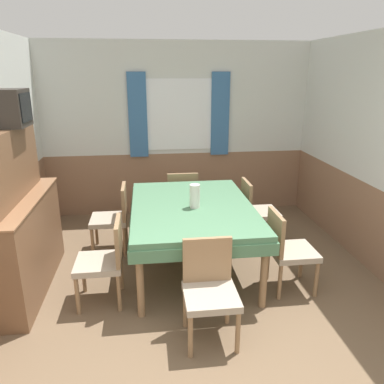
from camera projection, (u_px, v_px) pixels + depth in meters
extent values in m
cube|color=silver|center=(176.00, 99.00, 5.58)|extent=(4.41, 0.05, 1.65)
cube|color=#89664C|center=(178.00, 182.00, 5.98)|extent=(4.41, 0.05, 0.95)
cube|color=white|center=(179.00, 115.00, 5.62)|extent=(1.08, 0.01, 1.05)
cube|color=#386699|center=(138.00, 116.00, 5.53)|extent=(0.27, 0.03, 1.24)
cube|color=#386699|center=(220.00, 114.00, 5.68)|extent=(0.27, 0.03, 1.24)
cube|color=#89664C|center=(2.00, 239.00, 3.96)|extent=(0.05, 4.12, 0.95)
cube|color=silver|center=(379.00, 110.00, 4.04)|extent=(0.05, 4.12, 1.65)
cube|color=#89664C|center=(362.00, 221.00, 4.44)|extent=(0.05, 4.12, 0.95)
cube|color=#4C7A56|center=(192.00, 207.00, 4.13)|extent=(1.32, 1.85, 0.06)
cube|color=#4C7A56|center=(192.00, 215.00, 4.16)|extent=(1.35, 1.88, 0.12)
cylinder|color=#93704C|center=(140.00, 282.00, 3.38)|extent=(0.07, 0.07, 0.71)
cylinder|color=#93704C|center=(264.00, 274.00, 3.52)|extent=(0.07, 0.07, 0.71)
cylinder|color=#93704C|center=(141.00, 214.00, 4.98)|extent=(0.07, 0.07, 0.71)
cylinder|color=#93704C|center=(226.00, 211.00, 5.11)|extent=(0.07, 0.07, 0.71)
cylinder|color=#93704C|center=(301.00, 261.00, 4.09)|extent=(0.04, 0.04, 0.38)
cylinder|color=#93704C|center=(316.00, 279.00, 3.73)|extent=(0.04, 0.04, 0.38)
cylinder|color=#93704C|center=(268.00, 263.00, 4.04)|extent=(0.04, 0.04, 0.38)
cylinder|color=#93704C|center=(280.00, 282.00, 3.68)|extent=(0.04, 0.04, 0.38)
cube|color=tan|center=(293.00, 252.00, 3.82)|extent=(0.44, 0.44, 0.06)
cube|color=#93704C|center=(276.00, 232.00, 3.72)|extent=(0.04, 0.42, 0.40)
cylinder|color=#93704C|center=(269.00, 222.00, 5.14)|extent=(0.04, 0.04, 0.38)
cylinder|color=#93704C|center=(278.00, 234.00, 4.78)|extent=(0.04, 0.04, 0.38)
cylinder|color=#93704C|center=(242.00, 224.00, 5.09)|extent=(0.04, 0.04, 0.38)
cylinder|color=#93704C|center=(249.00, 235.00, 4.73)|extent=(0.04, 0.04, 0.38)
cube|color=tan|center=(261.00, 213.00, 4.87)|extent=(0.44, 0.44, 0.06)
cube|color=#93704C|center=(246.00, 196.00, 4.77)|extent=(0.04, 0.42, 0.40)
cylinder|color=#93704C|center=(168.00, 209.00, 5.62)|extent=(0.04, 0.04, 0.38)
cylinder|color=#93704C|center=(193.00, 208.00, 5.67)|extent=(0.04, 0.04, 0.38)
cylinder|color=#93704C|center=(169.00, 219.00, 5.26)|extent=(0.04, 0.04, 0.38)
cylinder|color=#93704C|center=(196.00, 217.00, 5.31)|extent=(0.04, 0.04, 0.38)
cube|color=tan|center=(181.00, 199.00, 5.39)|extent=(0.44, 0.44, 0.06)
cube|color=#93704C|center=(183.00, 188.00, 5.13)|extent=(0.42, 0.04, 0.40)
cylinder|color=#93704C|center=(77.00, 296.00, 3.45)|extent=(0.04, 0.04, 0.38)
cylinder|color=#93704C|center=(84.00, 275.00, 3.81)|extent=(0.04, 0.04, 0.38)
cylinder|color=#93704C|center=(119.00, 293.00, 3.50)|extent=(0.04, 0.04, 0.38)
cylinder|color=#93704C|center=(121.00, 272.00, 3.86)|extent=(0.04, 0.04, 0.38)
cube|color=tan|center=(99.00, 263.00, 3.59)|extent=(0.44, 0.44, 0.06)
cube|color=#93704C|center=(119.00, 240.00, 3.54)|extent=(0.04, 0.42, 0.40)
cylinder|color=#93704C|center=(93.00, 243.00, 4.51)|extent=(0.04, 0.04, 0.38)
cylinder|color=#93704C|center=(96.00, 231.00, 4.86)|extent=(0.04, 0.04, 0.38)
cylinder|color=#93704C|center=(125.00, 242.00, 4.55)|extent=(0.04, 0.04, 0.38)
cylinder|color=#93704C|center=(126.00, 229.00, 4.91)|extent=(0.04, 0.04, 0.38)
cube|color=tan|center=(109.00, 220.00, 4.64)|extent=(0.44, 0.44, 0.06)
cube|color=#93704C|center=(124.00, 201.00, 4.59)|extent=(0.04, 0.42, 0.40)
cylinder|color=#93704C|center=(238.00, 333.00, 2.97)|extent=(0.04, 0.04, 0.38)
cylinder|color=#93704C|center=(190.00, 337.00, 2.93)|extent=(0.04, 0.04, 0.38)
cylinder|color=#93704C|center=(228.00, 304.00, 3.33)|extent=(0.04, 0.04, 0.38)
cylinder|color=#93704C|center=(185.00, 308.00, 3.29)|extent=(0.04, 0.04, 0.38)
cube|color=tan|center=(211.00, 296.00, 3.06)|extent=(0.44, 0.44, 0.06)
cube|color=#93704C|center=(207.00, 260.00, 3.18)|extent=(0.42, 0.04, 0.40)
cube|color=brown|center=(22.00, 245.00, 3.80)|extent=(0.44, 1.54, 0.98)
cube|color=#8C5F3F|center=(15.00, 200.00, 3.65)|extent=(0.46, 1.56, 0.02)
cube|color=brown|center=(4.00, 166.00, 3.53)|extent=(0.24, 1.38, 0.68)
cube|color=#2D2823|center=(10.00, 108.00, 3.57)|extent=(0.28, 0.40, 0.36)
cube|color=black|center=(26.00, 107.00, 3.58)|extent=(0.01, 0.33, 0.27)
cylinder|color=silver|center=(195.00, 196.00, 4.01)|extent=(0.11, 0.11, 0.26)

